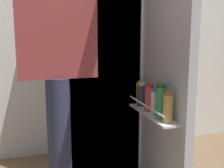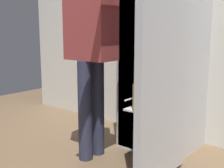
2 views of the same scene
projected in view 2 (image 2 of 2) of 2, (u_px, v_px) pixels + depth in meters
ground_plane at (127, 164)px, 2.47m from camera, size 6.38×6.38×0.00m
kitchen_wall at (183, 13)px, 2.92m from camera, size 4.40×0.10×2.51m
refrigerator at (163, 55)px, 2.67m from camera, size 0.69×1.21×1.74m
person at (91, 39)px, 2.45m from camera, size 0.54×0.75×1.70m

